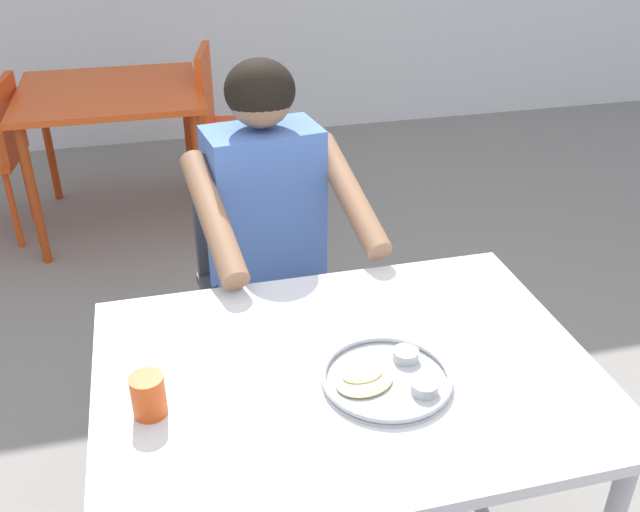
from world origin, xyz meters
The scene contains 7 objects.
table_foreground centered at (-0.03, 0.00, 0.67)m, with size 1.10×0.81×0.74m.
thali_tray centered at (0.04, -0.06, 0.76)m, with size 0.29×0.29×0.03m.
drinking_cup centered at (-0.46, -0.04, 0.79)m, with size 0.07×0.07×0.09m.
chair_foreground centered at (-0.09, 0.90, 0.48)m, with size 0.44×0.47×0.82m.
diner_foreground centered at (-0.07, 0.68, 0.74)m, with size 0.54×0.59×1.25m.
table_background_red centered at (-0.58, 2.43, 0.65)m, with size 0.90×0.89×0.73m.
chair_red_right centered at (0.00, 2.50, 0.51)m, with size 0.47×0.50×0.88m.
Camera 1 is at (-0.39, -1.17, 1.73)m, focal length 39.17 mm.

